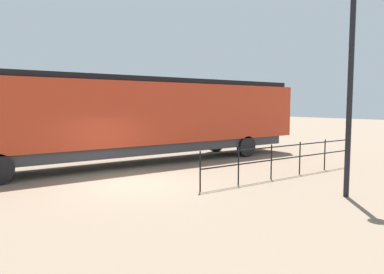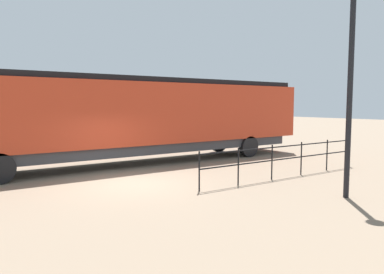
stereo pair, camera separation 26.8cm
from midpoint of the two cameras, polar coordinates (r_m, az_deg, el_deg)
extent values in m
plane|color=#84705B|center=(13.02, -9.96, -7.24)|extent=(120.00, 120.00, 0.00)
cube|color=red|center=(17.02, -9.47, 3.73)|extent=(2.87, 18.41, 2.75)
cube|color=black|center=(21.58, 9.34, 2.92)|extent=(2.75, 2.95, 1.93)
cube|color=black|center=(17.05, -9.55, 8.76)|extent=(2.58, 17.68, 0.24)
cube|color=#38383D|center=(17.14, -9.39, -1.63)|extent=(2.58, 16.94, 0.45)
cylinder|color=black|center=(21.41, 3.36, -0.83)|extent=(0.30, 1.10, 1.10)
cylinder|color=black|center=(19.49, 8.10, -1.46)|extent=(0.30, 1.10, 1.10)
cylinder|color=black|center=(11.67, 22.92, 5.97)|extent=(0.16, 0.16, 6.06)
cube|color=black|center=(14.33, 14.07, -1.35)|extent=(0.04, 8.25, 0.04)
cube|color=black|center=(14.39, 14.03, -3.25)|extent=(0.04, 8.25, 0.04)
cylinder|color=black|center=(11.61, 0.63, -5.42)|extent=(0.05, 0.05, 1.30)
cylinder|color=black|center=(12.64, 6.70, -4.59)|extent=(0.05, 0.05, 1.30)
cylinder|color=black|center=(13.79, 11.79, -3.84)|extent=(0.05, 0.05, 1.30)
cylinder|color=black|center=(15.03, 16.07, -3.20)|extent=(0.05, 0.05, 1.30)
cylinder|color=black|center=(16.34, 19.67, -2.64)|extent=(0.05, 0.05, 1.30)
cylinder|color=black|center=(17.72, 22.72, -2.15)|extent=(0.05, 0.05, 1.30)
camera|label=1|loc=(0.13, -90.60, -0.05)|focal=34.00mm
camera|label=2|loc=(0.13, 89.40, 0.05)|focal=34.00mm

